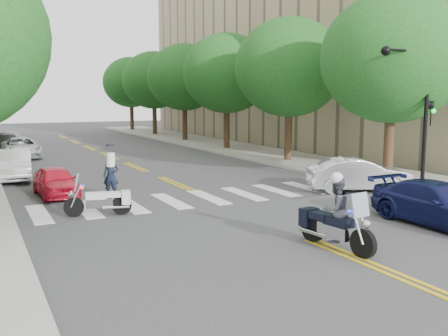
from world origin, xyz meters
TOP-DOWN VIEW (x-y plane):
  - ground at (0.00, 0.00)m, footprint 140.00×140.00m
  - sidewalk_right at (9.50, 22.00)m, footprint 5.00×60.00m
  - building_right at (26.00, 26.00)m, footprint 26.00×44.00m
  - tree_r_0 at (8.80, 6.00)m, footprint 6.40×6.40m
  - tree_r_1 at (8.80, 14.00)m, footprint 6.40×6.40m
  - tree_r_2 at (8.80, 22.00)m, footprint 6.40×6.40m
  - tree_r_3 at (8.80, 30.00)m, footprint 6.40×6.40m
  - tree_r_4 at (8.80, 38.00)m, footprint 6.40×6.40m
  - tree_r_5 at (8.80, 46.00)m, footprint 6.40×6.40m
  - traffic_signal_pole at (7.72, 3.50)m, footprint 2.82×0.42m
  - motorcycle_police at (0.05, -0.90)m, footprint 0.89×2.44m
  - motorcycle_parked at (-4.29, 5.38)m, footprint 2.14×0.85m
  - officer_standing at (-3.31, 8.30)m, footprint 0.72×0.65m
  - convertible at (6.07, 4.88)m, footprint 4.41×3.06m
  - sedan_blue at (4.40, -0.50)m, footprint 1.95×4.52m
  - parked_car_a at (-5.20, 9.50)m, footprint 1.53×3.48m
  - parked_car_b at (-6.30, 14.50)m, footprint 1.89×4.39m
  - parked_car_c at (-5.20, 23.50)m, footprint 2.25×4.70m
  - parked_car_d at (-5.71, 28.50)m, footprint 2.06×4.35m
  - parked_car_e at (-5.20, 30.52)m, footprint 1.69×3.97m

SIDE VIEW (x-z plane):
  - ground at x=0.00m, z-range 0.00..0.00m
  - sidewalk_right at x=9.50m, z-range 0.00..0.15m
  - motorcycle_parked at x=-4.29m, z-range -0.21..1.19m
  - parked_car_a at x=-5.20m, z-range 0.00..1.17m
  - parked_car_d at x=-5.71m, z-range 0.00..1.23m
  - parked_car_c at x=-5.20m, z-range 0.00..1.29m
  - sedan_blue at x=4.40m, z-range 0.00..1.30m
  - parked_car_e at x=-5.20m, z-range 0.00..1.34m
  - convertible at x=6.07m, z-range 0.00..1.38m
  - parked_car_b at x=-6.30m, z-range 0.00..1.41m
  - officer_standing at x=-3.31m, z-range 0.00..1.66m
  - motorcycle_police at x=0.05m, z-range -0.11..1.88m
  - traffic_signal_pole at x=7.72m, z-range 0.72..6.72m
  - tree_r_0 at x=8.80m, z-range 1.33..9.78m
  - tree_r_1 at x=8.80m, z-range 1.33..9.78m
  - tree_r_2 at x=8.80m, z-range 1.33..9.78m
  - tree_r_3 at x=8.80m, z-range 1.33..9.78m
  - tree_r_4 at x=8.80m, z-range 1.33..9.78m
  - tree_r_5 at x=8.80m, z-range 1.33..9.78m
  - building_right at x=26.00m, z-range 0.00..22.00m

